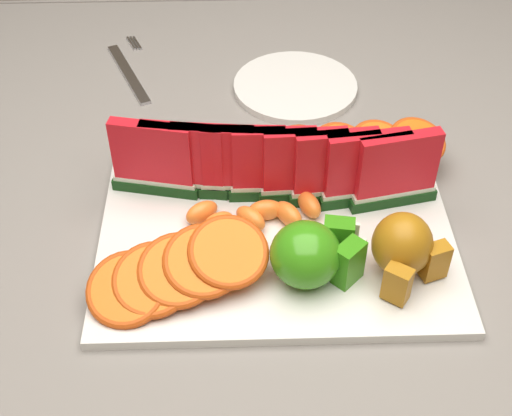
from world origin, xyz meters
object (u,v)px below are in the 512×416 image
(platter, at_px, (276,235))
(pear_cluster, at_px, (404,248))
(apple_cluster, at_px, (312,254))
(fork, at_px, (129,71))
(side_plate, at_px, (295,86))

(platter, height_order, pear_cluster, pear_cluster)
(platter, relative_size, apple_cluster, 3.57)
(platter, xyz_separation_m, fork, (-0.20, 0.36, -0.00))
(platter, distance_m, fork, 0.41)
(platter, bearing_deg, fork, 119.67)
(apple_cluster, height_order, fork, apple_cluster)
(pear_cluster, xyz_separation_m, side_plate, (-0.08, 0.37, -0.05))
(platter, height_order, apple_cluster, apple_cluster)
(fork, bearing_deg, platter, -60.33)
(platter, distance_m, pear_cluster, 0.15)
(apple_cluster, xyz_separation_m, pear_cluster, (0.10, 0.00, 0.01))
(side_plate, relative_size, fork, 1.25)
(platter, relative_size, fork, 2.10)
(apple_cluster, bearing_deg, pear_cluster, 0.52)
(apple_cluster, relative_size, fork, 0.59)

